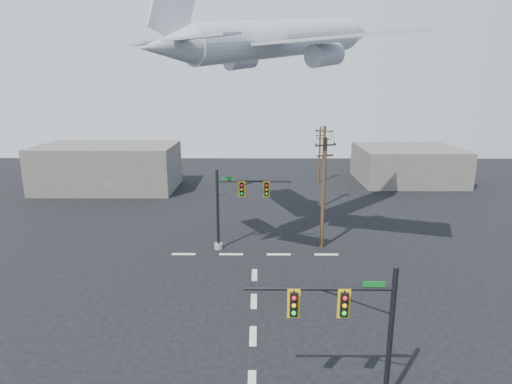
{
  "coord_description": "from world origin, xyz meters",
  "views": [
    {
      "loc": [
        0.31,
        -21.5,
        13.88
      ],
      "look_at": [
        0.14,
        5.0,
        7.18
      ],
      "focal_mm": 30.0,
      "sensor_mm": 36.0,
      "label": 1
    }
  ],
  "objects_px": {
    "utility_pole_b": "(323,165)",
    "utility_pole_c": "(320,154)",
    "signal_mast_far": "(233,207)",
    "airliner": "(281,40)",
    "utility_pole_a": "(324,192)",
    "signal_mast_near": "(359,336)"
  },
  "relations": [
    {
      "from": "utility_pole_a",
      "to": "utility_pole_b",
      "type": "xyz_separation_m",
      "value": [
        1.88,
        12.96,
        -0.13
      ]
    },
    {
      "from": "airliner",
      "to": "utility_pole_b",
      "type": "bearing_deg",
      "value": 19.58
    },
    {
      "from": "utility_pole_a",
      "to": "utility_pole_c",
      "type": "distance_m",
      "value": 25.94
    },
    {
      "from": "utility_pole_a",
      "to": "utility_pole_b",
      "type": "distance_m",
      "value": 13.1
    },
    {
      "from": "signal_mast_near",
      "to": "signal_mast_far",
      "type": "bearing_deg",
      "value": 108.79
    },
    {
      "from": "airliner",
      "to": "utility_pole_a",
      "type": "bearing_deg",
      "value": -57.19
    },
    {
      "from": "utility_pole_b",
      "to": "airliner",
      "type": "distance_m",
      "value": 18.28
    },
    {
      "from": "utility_pole_a",
      "to": "airliner",
      "type": "bearing_deg",
      "value": 147.13
    },
    {
      "from": "signal_mast_near",
      "to": "utility_pole_a",
      "type": "bearing_deg",
      "value": 86.21
    },
    {
      "from": "utility_pole_a",
      "to": "signal_mast_far",
      "type": "bearing_deg",
      "value": 161.34
    },
    {
      "from": "utility_pole_b",
      "to": "airliner",
      "type": "bearing_deg",
      "value": -92.12
    },
    {
      "from": "signal_mast_far",
      "to": "utility_pole_b",
      "type": "bearing_deg",
      "value": 54.49
    },
    {
      "from": "signal_mast_far",
      "to": "airliner",
      "type": "xyz_separation_m",
      "value": [
        3.92,
        1.13,
        13.56
      ]
    },
    {
      "from": "utility_pole_b",
      "to": "utility_pole_c",
      "type": "distance_m",
      "value": 12.85
    },
    {
      "from": "signal_mast_far",
      "to": "airliner",
      "type": "distance_m",
      "value": 14.16
    },
    {
      "from": "utility_pole_a",
      "to": "utility_pole_c",
      "type": "height_order",
      "value": "utility_pole_a"
    },
    {
      "from": "utility_pole_c",
      "to": "airliner",
      "type": "relative_size",
      "value": 0.37
    },
    {
      "from": "signal_mast_near",
      "to": "signal_mast_far",
      "type": "relative_size",
      "value": 0.95
    },
    {
      "from": "signal_mast_near",
      "to": "utility_pole_b",
      "type": "bearing_deg",
      "value": 84.4
    },
    {
      "from": "utility_pole_c",
      "to": "airliner",
      "type": "xyz_separation_m",
      "value": [
        -6.96,
        -24.97,
        13.09
      ]
    },
    {
      "from": "signal_mast_far",
      "to": "utility_pole_b",
      "type": "height_order",
      "value": "utility_pole_b"
    },
    {
      "from": "signal_mast_near",
      "to": "signal_mast_far",
      "type": "distance_m",
      "value": 19.79
    }
  ]
}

